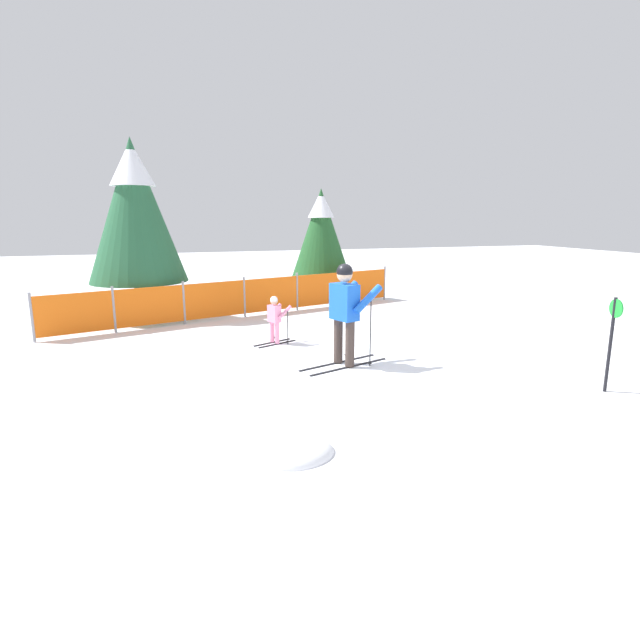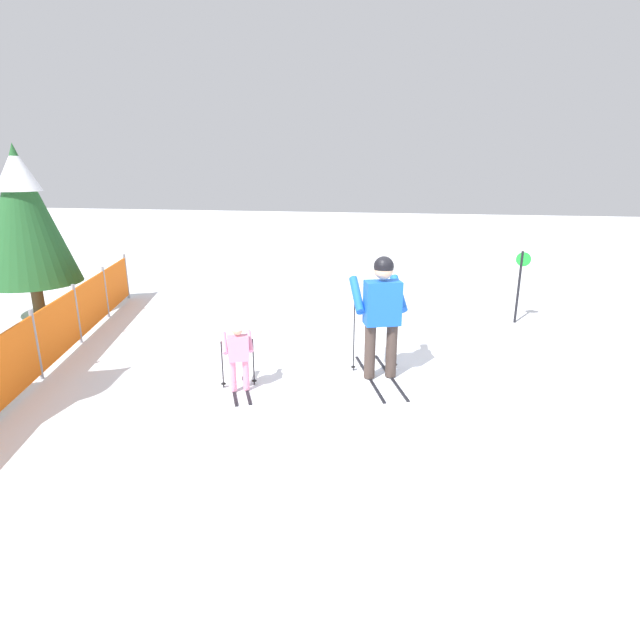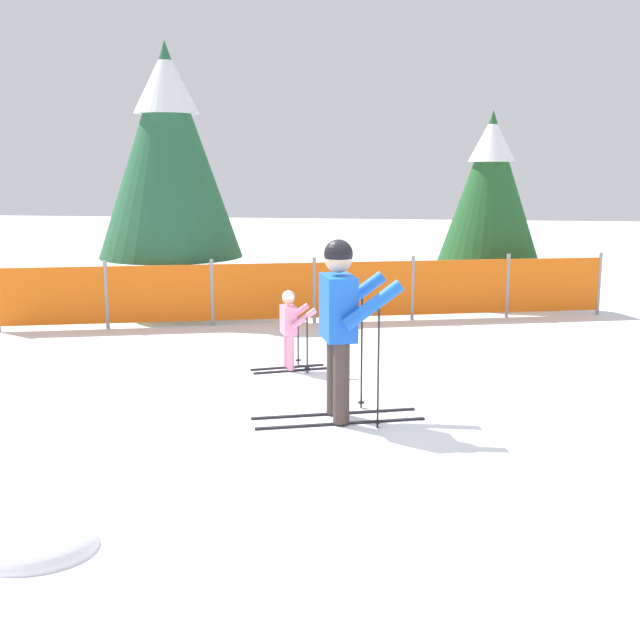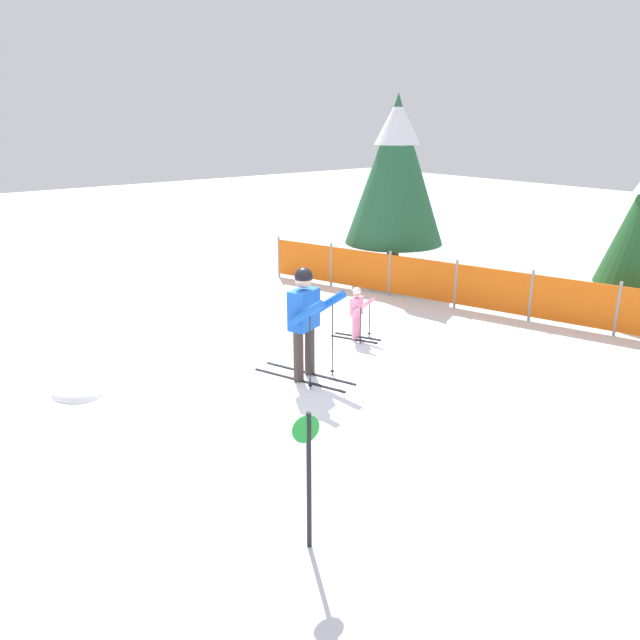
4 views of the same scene
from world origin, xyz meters
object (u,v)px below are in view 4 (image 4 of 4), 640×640
at_px(trail_marker, 308,466).
at_px(safety_fence, 456,284).
at_px(conifer_far, 396,168).
at_px(skier_adult, 305,313).
at_px(skier_child, 357,309).

bearing_deg(trail_marker, safety_fence, 120.04).
xyz_separation_m(safety_fence, conifer_far, (-2.60, 0.67, 2.29)).
bearing_deg(skier_adult, skier_child, 95.28).
height_order(safety_fence, trail_marker, trail_marker).
xyz_separation_m(safety_fence, trail_marker, (4.32, -7.47, 0.37)).
bearing_deg(safety_fence, skier_child, -87.20).
relative_size(skier_adult, skier_child, 1.81).
relative_size(skier_adult, safety_fence, 0.19).
xyz_separation_m(skier_child, conifer_far, (-2.75, 3.72, 2.23)).
bearing_deg(conifer_far, safety_fence, -14.46).
xyz_separation_m(skier_adult, safety_fence, (-1.01, 4.94, -0.56)).
distance_m(safety_fence, conifer_far, 3.53).
distance_m(skier_adult, conifer_far, 6.89).
xyz_separation_m(skier_adult, skier_child, (-0.86, 1.90, -0.51)).
distance_m(skier_child, safety_fence, 3.05).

